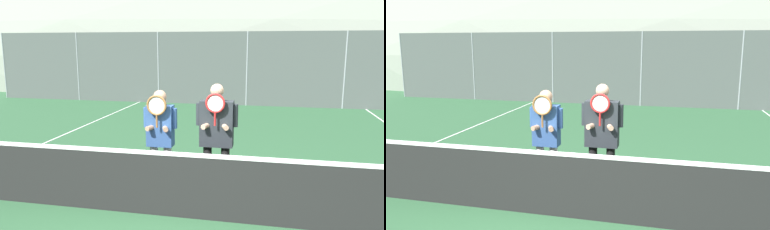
{
  "view_description": "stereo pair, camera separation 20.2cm",
  "coord_description": "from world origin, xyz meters",
  "views": [
    {
      "loc": [
        0.93,
        -4.72,
        2.37
      ],
      "look_at": [
        -0.25,
        0.88,
        1.29
      ],
      "focal_mm": 35.0,
      "sensor_mm": 36.0,
      "label": 1
    },
    {
      "loc": [
        1.13,
        -4.68,
        2.37
      ],
      "look_at": [
        -0.25,
        0.88,
        1.29
      ],
      "focal_mm": 35.0,
      "sensor_mm": 36.0,
      "label": 2
    }
  ],
  "objects": [
    {
      "name": "player_center_left",
      "position": [
        0.16,
        0.69,
        1.07
      ],
      "size": [
        0.63,
        0.34,
        1.81
      ],
      "color": "black",
      "rests_on": "ground_plane"
    },
    {
      "name": "car_far_left",
      "position": [
        -5.85,
        13.44,
        0.95
      ],
      "size": [
        4.19,
        1.93,
        1.88
      ],
      "color": "maroon",
      "rests_on": "ground_plane"
    },
    {
      "name": "tennis_net",
      "position": [
        0.0,
        0.0,
        0.49
      ],
      "size": [
        11.91,
        0.09,
        1.04
      ],
      "color": "gray",
      "rests_on": "ground_plane"
    },
    {
      "name": "ground_plane",
      "position": [
        0.0,
        0.0,
        0.0
      ],
      "size": [
        120.0,
        120.0,
        0.0
      ],
      "primitive_type": "plane",
      "color": "#2D5B38"
    },
    {
      "name": "clubhouse_building",
      "position": [
        -0.06,
        17.37,
        1.95
      ],
      "size": [
        18.91,
        5.5,
        3.86
      ],
      "color": "tan",
      "rests_on": "ground_plane"
    },
    {
      "name": "player_leftmost",
      "position": [
        -0.73,
        0.73,
        1.0
      ],
      "size": [
        0.54,
        0.34,
        1.69
      ],
      "color": "white",
      "rests_on": "ground_plane"
    },
    {
      "name": "car_center",
      "position": [
        4.32,
        13.18,
        0.94
      ],
      "size": [
        4.71,
        2.03,
        1.86
      ],
      "color": "slate",
      "rests_on": "ground_plane"
    },
    {
      "name": "car_left_of_center",
      "position": [
        -0.9,
        13.14,
        0.95
      ],
      "size": [
        4.73,
        2.05,
        1.89
      ],
      "color": "black",
      "rests_on": "ground_plane"
    },
    {
      "name": "hill_distant",
      "position": [
        0.0,
        48.37,
        0.0
      ],
      "size": [
        134.33,
        74.63,
        26.12
      ],
      "color": "gray",
      "rests_on": "ground_plane"
    },
    {
      "name": "fence_back",
      "position": [
        -0.0,
        10.03,
        1.44
      ],
      "size": [
        21.64,
        0.06,
        2.87
      ],
      "color": "gray",
      "rests_on": "ground_plane"
    },
    {
      "name": "court_line_left_sideline",
      "position": [
        -4.43,
        3.0,
        0.0
      ],
      "size": [
        0.05,
        16.0,
        0.01
      ],
      "primitive_type": "cube",
      "color": "white",
      "rests_on": "ground_plane"
    }
  ]
}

